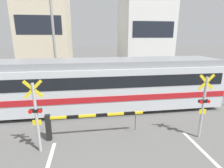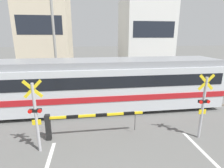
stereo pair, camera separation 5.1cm
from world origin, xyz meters
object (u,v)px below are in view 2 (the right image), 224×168
(commuter_train, at_px, (102,83))
(pedestrian, at_px, (112,73))
(crossing_signal_left, at_px, (36,114))
(crossing_signal_right, at_px, (203,104))
(crossing_barrier_far, at_px, (131,82))
(crossing_barrier_near, at_px, (74,121))

(commuter_train, height_order, pedestrian, commuter_train)
(crossing_signal_left, xyz_separation_m, crossing_signal_right, (6.72, 0.00, 0.00))
(commuter_train, bearing_deg, crossing_barrier_far, 49.87)
(crossing_signal_left, distance_m, pedestrian, 11.03)
(crossing_barrier_far, bearing_deg, crossing_signal_right, -79.44)
(crossing_signal_right, bearing_deg, crossing_signal_left, 180.00)
(crossing_barrier_near, height_order, crossing_barrier_far, same)
(crossing_barrier_far, relative_size, crossing_signal_right, 1.48)
(crossing_barrier_near, height_order, pedestrian, pedestrian)
(crossing_signal_left, relative_size, crossing_signal_right, 1.00)
(commuter_train, xyz_separation_m, crossing_barrier_far, (2.65, 3.14, -0.82))
(crossing_signal_left, xyz_separation_m, pedestrian, (4.26, 10.15, -0.69))
(pedestrian, bearing_deg, crossing_signal_left, -112.77)
(crossing_barrier_far, bearing_deg, crossing_signal_left, -127.53)
(pedestrian, bearing_deg, crossing_signal_right, -76.38)
(crossing_signal_left, bearing_deg, commuter_train, 54.70)
(commuter_train, relative_size, crossing_signal_right, 4.96)
(commuter_train, distance_m, pedestrian, 6.47)
(commuter_train, height_order, crossing_signal_right, commuter_train)
(commuter_train, relative_size, pedestrian, 9.14)
(commuter_train, relative_size, crossing_barrier_far, 3.36)
(crossing_barrier_far, xyz_separation_m, crossing_signal_right, (1.31, -7.04, 0.77))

